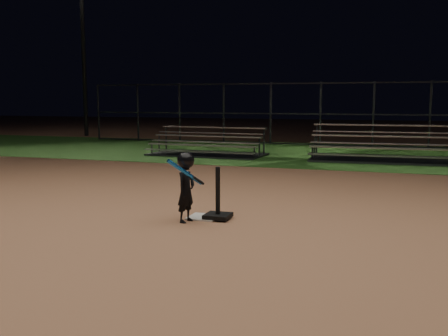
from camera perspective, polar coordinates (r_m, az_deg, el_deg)
ground at (r=7.87m, az=-2.31°, el=-5.62°), size 80.00×80.00×0.00m
grass_strip at (r=17.47m, az=9.36°, el=1.65°), size 60.00×8.00×0.01m
home_plate at (r=7.87m, az=-2.31°, el=-5.53°), size 0.45×0.45×0.02m
batting_tee at (r=7.75m, az=-0.70°, el=-4.57°), size 0.38×0.38×0.78m
child_batter at (r=7.53m, az=-4.29°, el=-1.90°), size 0.45×0.56×1.05m
bleacher_left at (r=16.61m, az=-1.93°, el=2.07°), size 3.79×1.98×0.91m
bleacher_right at (r=15.85m, az=17.56°, el=1.56°), size 4.38×2.25×1.05m
backstop_fence at (r=20.36m, az=10.78°, el=5.97°), size 20.08×0.08×2.50m
light_pole_left at (r=26.74m, az=-15.63°, el=14.14°), size 0.90×0.53×8.30m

